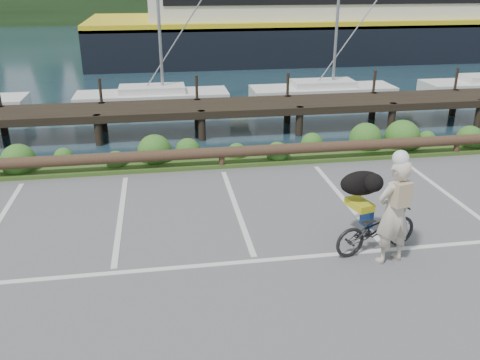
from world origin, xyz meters
name	(u,v)px	position (x,y,z in m)	size (l,w,h in m)	color
ground	(252,251)	(0.00, 0.00, 0.00)	(72.00, 72.00, 0.00)	#555557
harbor_backdrop	(167,7)	(0.40, 78.42, 0.00)	(170.00, 160.00, 30.00)	#172D38
vegetation_strip	(219,158)	(0.00, 5.30, 0.05)	(34.00, 1.60, 0.10)	#3D5B21
log_rail	(222,168)	(0.00, 4.60, 0.00)	(32.00, 0.30, 0.60)	#443021
bicycle	(376,228)	(2.35, -0.36, 0.47)	(0.63, 1.80, 0.94)	black
cyclist	(394,212)	(2.45, -0.76, 1.01)	(0.73, 0.48, 2.01)	beige
dog	(362,183)	(2.21, 0.20, 1.19)	(0.86, 0.42, 0.50)	black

